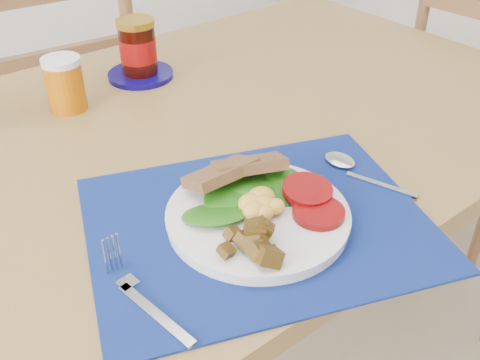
# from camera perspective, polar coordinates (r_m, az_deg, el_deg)

# --- Properties ---
(table) EXTENTS (1.40, 0.90, 0.75)m
(table) POSITION_cam_1_polar(r_m,az_deg,el_deg) (1.10, -2.40, 2.32)
(table) COLOR brown
(table) RESTS_ON ground
(chair_far) EXTENTS (0.45, 0.43, 1.12)m
(chair_far) POSITION_cam_1_polar(r_m,az_deg,el_deg) (1.66, -17.84, 8.57)
(chair_far) COLOR #52361D
(chair_far) RESTS_ON ground
(chair_end) EXTENTS (0.39, 0.41, 1.02)m
(chair_end) POSITION_cam_1_polar(r_m,az_deg,el_deg) (1.80, 22.75, 8.12)
(chair_end) COLOR #52361D
(chair_end) RESTS_ON ground
(placemat) EXTENTS (0.57, 0.52, 0.00)m
(placemat) POSITION_cam_1_polar(r_m,az_deg,el_deg) (0.80, 1.81, -4.34)
(placemat) COLOR black
(placemat) RESTS_ON table
(breakfast_plate) EXTENTS (0.26, 0.26, 0.06)m
(breakfast_plate) POSITION_cam_1_polar(r_m,az_deg,el_deg) (0.78, 1.72, -3.49)
(breakfast_plate) COLOR silver
(breakfast_plate) RESTS_ON placemat
(fork) EXTENTS (0.03, 0.18, 0.00)m
(fork) POSITION_cam_1_polar(r_m,az_deg,el_deg) (0.70, -10.38, -11.31)
(fork) COLOR #B2B5BA
(fork) RESTS_ON placemat
(spoon) EXTENTS (0.05, 0.17, 0.00)m
(spoon) POSITION_cam_1_polar(r_m,az_deg,el_deg) (0.92, 11.37, 1.16)
(spoon) COLOR #B2B5BA
(spoon) RESTS_ON placemat
(juice_glass) EXTENTS (0.07, 0.07, 0.10)m
(juice_glass) POSITION_cam_1_polar(r_m,az_deg,el_deg) (1.12, -17.34, 9.15)
(juice_glass) COLOR #B25704
(juice_glass) RESTS_ON table
(jam_on_saucer) EXTENTS (0.14, 0.14, 0.13)m
(jam_on_saucer) POSITION_cam_1_polar(r_m,az_deg,el_deg) (1.23, -10.29, 12.65)
(jam_on_saucer) COLOR #090554
(jam_on_saucer) RESTS_ON table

